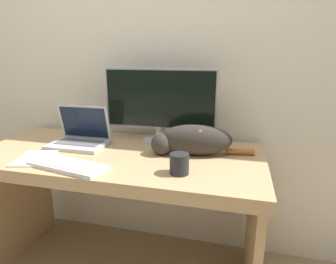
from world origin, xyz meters
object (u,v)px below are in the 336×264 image
(cat, at_px, (191,140))
(coffee_mug, at_px, (179,164))
(laptop, at_px, (80,137))
(external_keyboard, at_px, (67,165))
(monitor, at_px, (160,104))

(cat, bearing_deg, coffee_mug, -99.02)
(laptop, distance_m, external_keyboard, 0.33)
(external_keyboard, relative_size, cat, 0.76)
(monitor, distance_m, cat, 0.30)
(monitor, xyz_separation_m, coffee_mug, (0.20, -0.41, -0.18))
(monitor, distance_m, laptop, 0.48)
(laptop, relative_size, external_keyboard, 0.80)
(monitor, bearing_deg, coffee_mug, -63.72)
(coffee_mug, bearing_deg, cat, 88.10)
(external_keyboard, bearing_deg, cat, 42.39)
(monitor, relative_size, external_keyboard, 1.65)
(laptop, xyz_separation_m, coffee_mug, (0.62, -0.24, -0.00))
(coffee_mug, bearing_deg, laptop, 158.42)
(cat, bearing_deg, external_keyboard, -155.89)
(coffee_mug, bearing_deg, monitor, 116.28)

